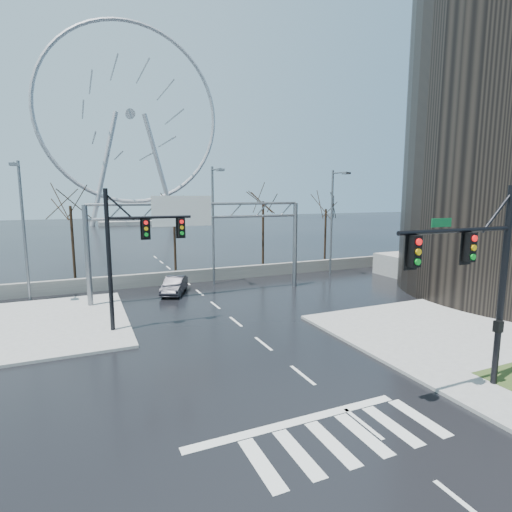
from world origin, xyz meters
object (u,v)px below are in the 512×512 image
sign_gantry (197,228)px  ferris_wheel (131,122)px  signal_mast_far (130,246)px  car (174,285)px  signal_mast_near (481,270)px

sign_gantry → ferris_wheel: bearing=86.2°
signal_mast_far → ferris_wheel: bearing=82.8°
ferris_wheel → car: bearing=-95.0°
signal_mast_far → car: (4.00, 7.57, -4.17)m
signal_mast_far → ferris_wheel: size_ratio=0.16×
ferris_wheel → car: ferris_wheel is taller
ferris_wheel → car: 82.79m
sign_gantry → car: bearing=133.6°
signal_mast_far → ferris_wheel: 89.30m
signal_mast_near → ferris_wheel: bearing=90.1°
signal_mast_near → sign_gantry: bearing=106.2°
signal_mast_far → car: signal_mast_far is taller
car → ferris_wheel: bearing=109.7°
sign_gantry → ferris_wheel: 82.91m
signal_mast_far → sign_gantry: (5.49, 6.00, 0.35)m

